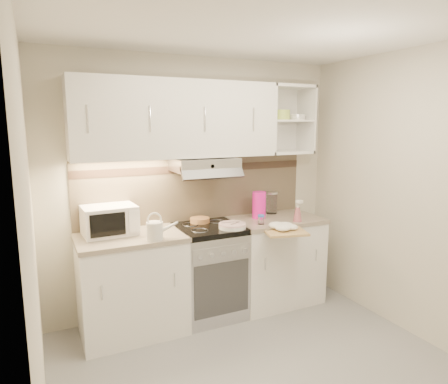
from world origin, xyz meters
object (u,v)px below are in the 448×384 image
(watering_can, at_px, (156,230))
(glass_jar, at_px, (272,203))
(microwave, at_px, (109,220))
(spray_bottle, at_px, (298,212))
(pink_pitcher, at_px, (259,205))
(plate_stack, at_px, (232,226))
(cutting_board, at_px, (285,231))
(electric_range, at_px, (209,271))

(watering_can, xyz_separation_m, glass_jar, (1.41, 0.42, 0.04))
(microwave, bearing_deg, glass_jar, -0.22)
(microwave, height_order, spray_bottle, microwave)
(microwave, distance_m, pink_pitcher, 1.49)
(watering_can, bearing_deg, spray_bottle, 10.60)
(plate_stack, relative_size, cutting_board, 0.68)
(watering_can, bearing_deg, cutting_board, 2.55)
(pink_pitcher, height_order, cutting_board, pink_pitcher)
(cutting_board, bearing_deg, plate_stack, 169.16)
(plate_stack, height_order, cutting_board, plate_stack)
(pink_pitcher, xyz_separation_m, cutting_board, (0.01, -0.45, -0.17))
(pink_pitcher, bearing_deg, microwave, 153.24)
(watering_can, bearing_deg, microwave, 143.93)
(spray_bottle, bearing_deg, electric_range, 148.46)
(microwave, height_order, plate_stack, microwave)
(watering_can, distance_m, plate_stack, 0.75)
(electric_range, height_order, microwave, microwave)
(watering_can, height_order, plate_stack, watering_can)
(electric_range, relative_size, plate_stack, 3.55)
(plate_stack, distance_m, spray_bottle, 0.71)
(spray_bottle, bearing_deg, microwave, 151.85)
(glass_jar, bearing_deg, watering_can, -163.31)
(microwave, height_order, cutting_board, microwave)
(spray_bottle, bearing_deg, glass_jar, 77.97)
(plate_stack, xyz_separation_m, cutting_board, (0.44, -0.21, -0.05))
(electric_range, relative_size, glass_jar, 3.80)
(pink_pitcher, relative_size, cutting_board, 0.74)
(glass_jar, bearing_deg, microwave, -177.22)
(microwave, relative_size, pink_pitcher, 1.69)
(watering_can, relative_size, glass_jar, 1.16)
(plate_stack, distance_m, cutting_board, 0.49)
(cutting_board, bearing_deg, microwave, 176.61)
(microwave, xyz_separation_m, glass_jar, (1.73, 0.08, -0.01))
(glass_jar, bearing_deg, pink_pitcher, -150.71)
(glass_jar, relative_size, spray_bottle, 1.02)
(microwave, height_order, watering_can, microwave)
(electric_range, bearing_deg, cutting_board, -32.59)
(watering_can, distance_m, cutting_board, 1.20)
(microwave, bearing_deg, cutting_board, -21.48)
(watering_can, xyz_separation_m, spray_bottle, (1.45, 0.00, 0.01))
(electric_range, xyz_separation_m, watering_can, (-0.58, -0.22, 0.53))
(watering_can, xyz_separation_m, plate_stack, (0.74, 0.05, -0.06))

